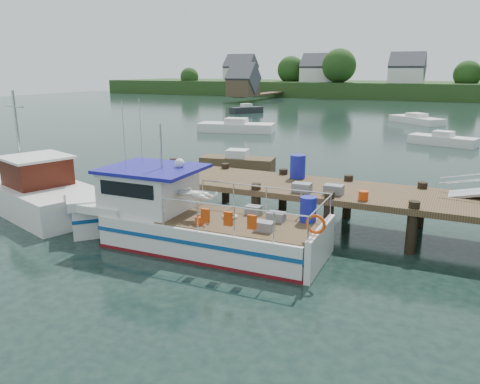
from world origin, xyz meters
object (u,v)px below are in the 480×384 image
at_px(lobster_boat, 181,219).
at_px(work_boat, 29,189).
at_px(moored_rowboat, 237,163).
at_px(moored_d, 416,120).
at_px(moored_a, 236,127).
at_px(moored_b, 443,140).
at_px(moored_e, 246,109).

relative_size(lobster_boat, work_boat, 1.09).
xyz_separation_m(moored_rowboat, moored_d, (6.33, 28.37, -0.04)).
relative_size(moored_a, moored_d, 1.18).
bearing_deg(moored_rowboat, moored_a, 136.50).
xyz_separation_m(lobster_boat, moored_rowboat, (-3.20, 10.58, -0.38)).
xyz_separation_m(lobster_boat, moored_b, (6.30, 24.87, -0.42)).
xyz_separation_m(moored_rowboat, moored_e, (-14.10, 31.55, 0.01)).
distance_m(moored_d, moored_e, 20.68).
bearing_deg(moored_d, moored_e, 154.84).
height_order(lobster_boat, moored_e, lobster_boat).
bearing_deg(moored_b, lobster_boat, -123.15).
bearing_deg(work_boat, lobster_boat, 11.66).
bearing_deg(moored_e, moored_d, 14.01).
bearing_deg(moored_b, moored_d, 83.77).
relative_size(work_boat, moored_rowboat, 2.09).
relative_size(work_boat, moored_e, 1.99).
distance_m(moored_rowboat, moored_a, 16.10).
bearing_deg(moored_rowboat, moored_e, 134.29).
relative_size(moored_a, moored_b, 1.41).
distance_m(work_boat, moored_e, 42.47).
bearing_deg(lobster_boat, moored_b, 74.28).
bearing_deg(moored_rowboat, work_boat, -93.83).
relative_size(work_boat, moored_b, 1.77).
distance_m(work_boat, moored_a, 24.38).
xyz_separation_m(work_boat, moored_e, (-9.74, 41.33, -0.29)).
bearing_deg(moored_b, moored_a, 160.55).
distance_m(lobster_boat, work_boat, 7.60).
bearing_deg(moored_rowboat, moored_b, 76.58).
bearing_deg(moored_a, moored_d, 52.90).
distance_m(moored_rowboat, moored_e, 34.56).
relative_size(moored_rowboat, moored_a, 0.60).
height_order(moored_a, moored_b, moored_a).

